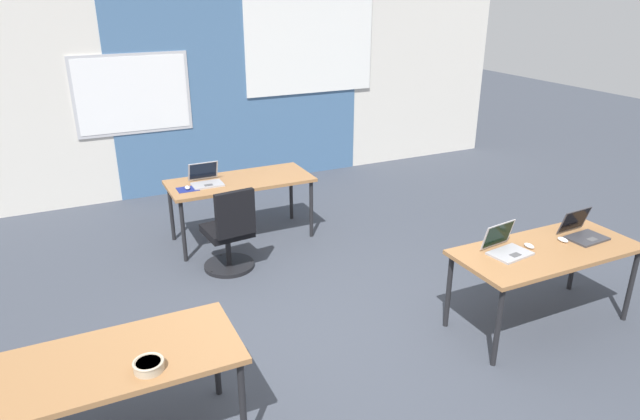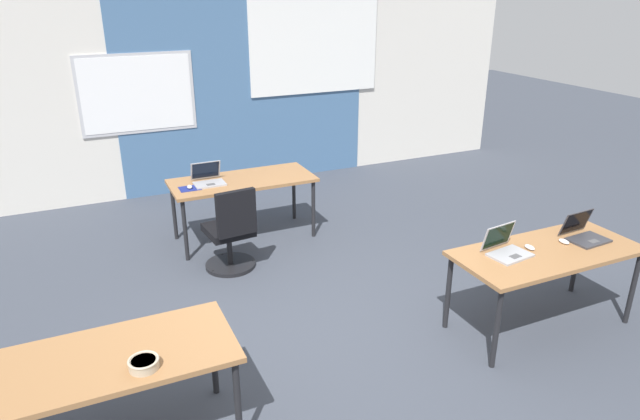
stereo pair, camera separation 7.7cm
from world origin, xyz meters
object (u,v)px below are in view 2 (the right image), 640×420
at_px(desk_near_left, 99,368).
at_px(mouse_near_right_inner, 530,247).
at_px(desk_near_right, 547,256).
at_px(laptop_far_left, 208,179).
at_px(mouse_near_right_end, 564,241).
at_px(snack_bowl, 144,363).
at_px(laptop_near_right_inner, 506,248).
at_px(mouse_far_left, 190,187).
at_px(chair_far_left, 231,236).
at_px(desk_far_center, 243,184).
at_px(laptop_near_right_end, 584,234).

bearing_deg(desk_near_left, mouse_near_right_inner, 1.29).
bearing_deg(desk_near_right, laptop_far_left, 127.10).
height_order(desk_near_right, mouse_near_right_end, mouse_near_right_end).
bearing_deg(mouse_near_right_inner, snack_bowl, -174.97).
xyz_separation_m(laptop_near_right_inner, mouse_far_left, (-1.99, 2.63, -0.03)).
bearing_deg(chair_far_left, laptop_far_left, -93.75).
distance_m(laptop_near_right_inner, mouse_near_right_inner, 0.24).
distance_m(laptop_near_right_inner, chair_far_left, 2.68).
bearing_deg(chair_far_left, mouse_near_right_end, 132.88).
xyz_separation_m(desk_far_center, mouse_near_right_inner, (1.62, -2.72, 0.08)).
xyz_separation_m(mouse_near_right_inner, laptop_near_right_end, (0.57, -0.04, 0.03)).
xyz_separation_m(desk_near_left, desk_near_right, (3.50, 0.00, 0.00)).
distance_m(desk_far_center, laptop_near_right_inner, 3.04).
relative_size(desk_near_right, laptop_far_left, 4.85).
xyz_separation_m(laptop_near_right_inner, mouse_near_right_end, (0.59, -0.05, -0.03)).
height_order(chair_far_left, snack_bowl, chair_far_left).
distance_m(laptop_near_right_inner, laptop_far_left, 3.25).
distance_m(laptop_far_left, mouse_near_right_end, 3.64).
bearing_deg(desk_far_center, mouse_near_right_end, -54.46).
relative_size(mouse_near_right_inner, mouse_near_right_end, 0.99).
bearing_deg(desk_near_left, mouse_near_right_end, 0.65).
height_order(desk_near_right, chair_far_left, chair_far_left).
distance_m(desk_near_right, laptop_near_right_end, 0.46).
distance_m(desk_near_left, snack_bowl, 0.32).
distance_m(laptop_near_right_end, snack_bowl, 3.71).
height_order(chair_far_left, mouse_near_right_end, chair_far_left).
relative_size(mouse_near_right_inner, laptop_far_left, 0.31).
relative_size(desk_near_right, laptop_near_right_inner, 4.37).
bearing_deg(desk_near_right, mouse_near_right_end, 10.78).
relative_size(desk_far_center, mouse_near_right_inner, 15.88).
relative_size(desk_near_left, chair_far_left, 1.74).
relative_size(desk_near_left, laptop_far_left, 4.85).
bearing_deg(mouse_far_left, chair_far_left, -68.41).
bearing_deg(desk_far_center, laptop_near_right_end, -51.54).
height_order(desk_far_center, mouse_near_right_end, mouse_near_right_end).
bearing_deg(laptop_near_right_end, chair_far_left, 137.47).
bearing_deg(laptop_far_left, laptop_near_right_inner, -57.12).
height_order(laptop_near_right_end, snack_bowl, laptop_near_right_end).
bearing_deg(laptop_near_right_end, laptop_near_right_inner, 172.60).
bearing_deg(mouse_far_left, laptop_near_right_end, -43.82).
distance_m(mouse_far_left, mouse_near_right_end, 3.72).
distance_m(desk_near_left, desk_near_right, 3.50).
bearing_deg(snack_bowl, laptop_far_left, 69.46).
distance_m(desk_near_left, chair_far_left, 2.53).
bearing_deg(snack_bowl, desk_near_right, 3.51).
bearing_deg(chair_far_left, desk_near_right, 129.46).
height_order(laptop_far_left, chair_far_left, laptop_far_left).
xyz_separation_m(desk_near_left, chair_far_left, (1.39, 2.09, -0.28)).
height_order(desk_far_center, mouse_near_right_inner, mouse_near_right_inner).
xyz_separation_m(desk_near_right, chair_far_left, (-2.11, 2.09, -0.28)).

